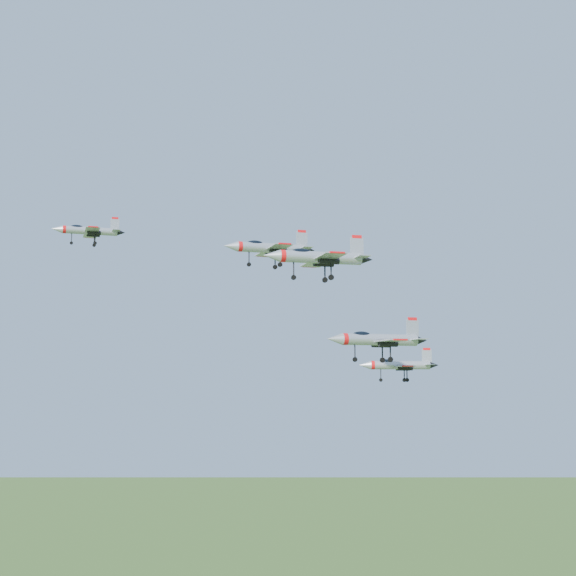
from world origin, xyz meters
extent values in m
cylinder|color=#9FA3AB|center=(-25.64, 9.18, 137.59)|extent=(7.94, 2.65, 1.14)
cone|color=#9FA3AB|center=(-30.27, 8.26, 137.59)|extent=(1.77, 1.42, 1.14)
cone|color=black|center=(-21.19, 10.07, 137.59)|extent=(1.39, 1.19, 0.97)
ellipsoid|color=black|center=(-27.53, 8.80, 138.02)|extent=(2.05, 1.18, 0.72)
cube|color=#9FA3AB|center=(-24.99, 6.81, 137.37)|extent=(2.72, 4.17, 0.12)
cube|color=#9FA3AB|center=(-25.95, 11.61, 137.37)|extent=(2.72, 4.17, 0.12)
cube|color=#9FA3AB|center=(-22.13, 9.88, 138.77)|extent=(1.31, 0.36, 1.84)
cube|color=red|center=(-22.13, 9.88, 139.73)|extent=(0.97, 0.31, 0.31)
cylinder|color=#9FA3AB|center=(0.53, -1.11, 133.69)|extent=(9.78, 3.32, 1.40)
cone|color=#9FA3AB|center=(-5.17, -2.28, 133.69)|extent=(2.18, 1.76, 1.40)
cone|color=black|center=(6.02, 0.01, 133.69)|extent=(1.72, 1.47, 1.19)
ellipsoid|color=black|center=(-1.79, -1.59, 134.22)|extent=(2.52, 1.46, 0.89)
cube|color=#9FA3AB|center=(1.35, -4.02, 133.42)|extent=(3.38, 5.14, 0.15)
cube|color=#9FA3AB|center=(0.14, 1.89, 133.42)|extent=(3.38, 5.14, 0.15)
cube|color=#9FA3AB|center=(4.86, -0.22, 135.14)|extent=(1.61, 0.45, 2.26)
cube|color=red|center=(4.86, -0.22, 136.33)|extent=(1.19, 0.39, 0.38)
cylinder|color=#9FA3AB|center=(5.22, -15.90, 130.11)|extent=(10.23, 2.95, 1.46)
cone|color=#9FA3AB|center=(-0.79, -16.80, 130.11)|extent=(2.22, 1.75, 1.46)
cone|color=black|center=(11.00, -15.03, 130.11)|extent=(1.74, 1.46, 1.24)
ellipsoid|color=black|center=(2.77, -16.27, 130.66)|extent=(2.60, 1.41, 0.93)
cube|color=#9FA3AB|center=(5.91, -18.98, 129.83)|extent=(3.30, 5.28, 0.16)
cube|color=#9FA3AB|center=(4.97, -12.75, 129.83)|extent=(3.30, 5.28, 0.16)
cube|color=#9FA3AB|center=(9.78, -15.21, 131.63)|extent=(1.69, 0.38, 2.36)
cube|color=red|center=(9.78, -15.21, 132.87)|extent=(1.25, 0.34, 0.39)
cylinder|color=#9FA3AB|center=(20.08, 5.52, 117.77)|extent=(8.75, 1.81, 1.25)
cone|color=#9FA3AB|center=(14.88, 5.86, 117.77)|extent=(1.81, 1.36, 1.25)
cone|color=black|center=(25.09, 5.20, 117.77)|extent=(1.42, 1.15, 1.07)
ellipsoid|color=black|center=(17.96, 5.66, 118.25)|extent=(2.18, 1.04, 0.80)
cube|color=#9FA3AB|center=(20.10, 2.81, 117.53)|extent=(2.49, 4.38, 0.14)
cube|color=#9FA3AB|center=(20.45, 8.21, 117.53)|extent=(2.49, 4.38, 0.14)
cube|color=#9FA3AB|center=(24.03, 5.27, 119.08)|extent=(1.45, 0.21, 2.03)
cube|color=red|center=(24.03, 5.27, 120.14)|extent=(1.07, 0.20, 0.34)
cylinder|color=#9FA3AB|center=(12.77, -13.73, 120.39)|extent=(9.88, 3.27, 1.41)
cone|color=#9FA3AB|center=(7.01, -14.86, 120.39)|extent=(2.19, 1.76, 1.41)
cone|color=black|center=(18.32, -12.64, 120.39)|extent=(1.73, 1.47, 1.20)
ellipsoid|color=black|center=(10.42, -14.19, 120.93)|extent=(2.54, 1.46, 0.90)
cube|color=#9FA3AB|center=(13.57, -16.67, 120.12)|extent=(3.38, 5.18, 0.15)
cube|color=#9FA3AB|center=(12.40, -10.70, 120.12)|extent=(3.38, 5.18, 0.15)
cube|color=#9FA3AB|center=(17.15, -12.87, 121.86)|extent=(1.63, 0.44, 2.28)
cube|color=red|center=(17.15, -12.87, 123.06)|extent=(1.20, 0.38, 0.38)
camera|label=1|loc=(-8.65, -110.12, 114.92)|focal=50.00mm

